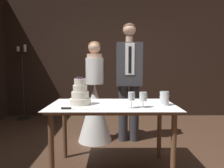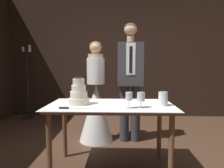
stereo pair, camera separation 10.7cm
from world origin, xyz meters
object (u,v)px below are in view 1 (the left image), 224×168
object	(u,v)px
cake_table	(112,112)
hurricane_candle	(164,99)
wine_glass_middle	(143,97)
bride	(95,105)
groom	(129,77)
candle_stand	(23,85)
tiered_cake	(80,95)
cake_knife	(73,108)
wine_glass_near	(131,97)

from	to	relation	value
cake_table	hurricane_candle	world-z (taller)	hurricane_candle
wine_glass_middle	bride	xyz separation A→B (m)	(-0.60, 1.08, -0.30)
bride	groom	xyz separation A→B (m)	(0.54, -0.00, 0.45)
wine_glass_middle	groom	distance (m)	1.09
hurricane_candle	candle_stand	xyz separation A→B (m)	(-2.57, 2.28, -0.07)
cake_table	hurricane_candle	bearing A→B (deg)	-5.50
tiered_cake	cake_knife	distance (m)	0.27
hurricane_candle	bride	size ratio (longest dim) A/B	0.10
wine_glass_near	wine_glass_middle	distance (m)	0.13
wine_glass_near	groom	world-z (taller)	groom
tiered_cake	cake_knife	world-z (taller)	tiered_cake
cake_table	candle_stand	xyz separation A→B (m)	(-1.99, 2.22, 0.10)
bride	wine_glass_middle	bearing A→B (deg)	-61.08
tiered_cake	wine_glass_near	xyz separation A→B (m)	(0.56, -0.19, 0.01)
tiered_cake	wine_glass_near	bearing A→B (deg)	-18.66
tiered_cake	wine_glass_near	size ratio (longest dim) A/B	1.88
cake_table	bride	bearing A→B (deg)	106.80
wine_glass_near	bride	distance (m)	1.24
wine_glass_near	bride	bearing A→B (deg)	113.00
wine_glass_near	cake_table	bearing A→B (deg)	134.04
groom	candle_stand	world-z (taller)	groom
cake_table	bride	distance (m)	0.95
tiered_cake	cake_table	bearing A→B (deg)	2.32
hurricane_candle	bride	world-z (taller)	bride
groom	cake_table	bearing A→B (deg)	-106.80
cake_table	wine_glass_near	bearing A→B (deg)	-45.96
tiered_cake	groom	distance (m)	1.12
wine_glass_middle	hurricane_candle	distance (m)	0.29
cake_knife	hurricane_candle	size ratio (longest dim) A/B	2.50
tiered_cake	groom	xyz separation A→B (m)	(0.64, 0.92, 0.15)
tiered_cake	hurricane_candle	world-z (taller)	tiered_cake
wine_glass_middle	hurricane_candle	world-z (taller)	wine_glass_middle
wine_glass_near	hurricane_candle	bearing A→B (deg)	21.14
hurricane_candle	wine_glass_middle	bearing A→B (deg)	-154.80
cake_table	tiered_cake	world-z (taller)	tiered_cake
hurricane_candle	candle_stand	bearing A→B (deg)	138.41
wine_glass_middle	bride	size ratio (longest dim) A/B	0.10
wine_glass_middle	cake_knife	bearing A→B (deg)	-173.73
cake_table	tiered_cake	distance (m)	0.42
cake_table	groom	distance (m)	1.00
hurricane_candle	bride	distance (m)	1.31
wine_glass_near	wine_glass_middle	xyz separation A→B (m)	(0.13, 0.03, -0.01)
tiered_cake	wine_glass_middle	size ratio (longest dim) A/B	1.92
cake_knife	candle_stand	xyz separation A→B (m)	(-1.58, 2.48, 0.00)
tiered_cake	wine_glass_middle	world-z (taller)	tiered_cake
cake_knife	wine_glass_near	world-z (taller)	wine_glass_near
tiered_cake	bride	world-z (taller)	bride
wine_glass_middle	groom	xyz separation A→B (m)	(-0.05, 1.08, 0.15)
bride	cake_knife	bearing A→B (deg)	-96.47
wine_glass_near	hurricane_candle	distance (m)	0.41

